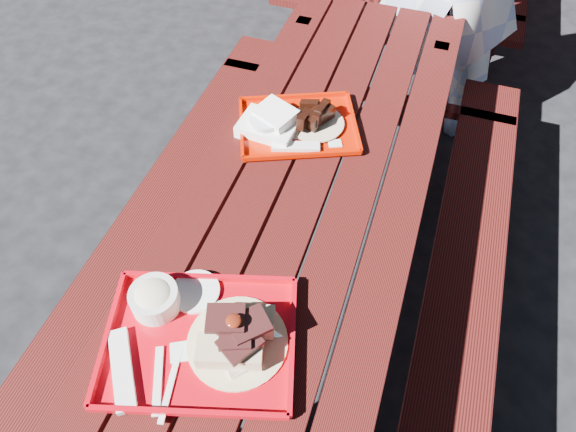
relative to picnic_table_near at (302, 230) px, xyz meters
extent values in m
plane|color=black|center=(0.00, 0.00, -0.56)|extent=(60.00, 60.00, 0.00)
cube|color=#48100D|center=(-0.30, 0.00, 0.17)|extent=(0.14, 2.40, 0.04)
cube|color=#48100D|center=(-0.15, 0.00, 0.17)|extent=(0.14, 2.40, 0.04)
cube|color=#48100D|center=(0.00, 0.00, 0.17)|extent=(0.14, 2.40, 0.04)
cube|color=#48100D|center=(0.15, 0.00, 0.17)|extent=(0.14, 2.40, 0.04)
cube|color=#48100D|center=(0.30, 0.00, 0.17)|extent=(0.14, 2.40, 0.04)
cube|color=#48100D|center=(-0.58, 0.00, -0.13)|extent=(0.25, 2.40, 0.04)
cube|color=#48100D|center=(-0.58, 0.84, -0.35)|extent=(0.06, 0.06, 0.42)
cube|color=#48100D|center=(0.58, 0.00, -0.13)|extent=(0.25, 2.40, 0.04)
cube|color=#48100D|center=(0.58, 0.84, -0.35)|extent=(0.06, 0.06, 0.42)
cube|color=#48100D|center=(-0.30, 0.96, -0.19)|extent=(0.06, 0.06, 0.75)
cube|color=#48100D|center=(0.30, 0.96, -0.19)|extent=(0.06, 0.06, 0.75)
cube|color=#48100D|center=(0.00, 0.96, -0.13)|extent=(1.40, 0.06, 0.04)
cube|color=#48100D|center=(-0.58, 1.96, -0.35)|extent=(0.06, 0.06, 0.42)
cube|color=#48100D|center=(0.58, 1.96, -0.35)|extent=(0.06, 0.06, 0.42)
cube|color=#48100D|center=(-0.30, 1.84, -0.19)|extent=(0.06, 0.06, 0.75)
cube|color=#48100D|center=(0.30, 1.84, -0.19)|extent=(0.06, 0.06, 0.75)
cube|color=#48100D|center=(0.00, 1.84, -0.13)|extent=(1.40, 0.06, 0.04)
cube|color=#BC0512|center=(-0.10, -0.56, 0.20)|extent=(0.55, 0.48, 0.01)
cube|color=#BC0512|center=(-0.15, -0.39, 0.21)|extent=(0.45, 0.14, 0.02)
cube|color=#BC0512|center=(-0.05, -0.73, 0.21)|extent=(0.45, 0.14, 0.02)
cube|color=#BC0512|center=(0.13, -0.49, 0.21)|extent=(0.11, 0.35, 0.02)
cube|color=#BC0512|center=(-0.32, -0.63, 0.21)|extent=(0.11, 0.35, 0.02)
cylinder|color=#CAB587|center=(-0.01, -0.53, 0.21)|extent=(0.26, 0.26, 0.01)
cube|color=tan|center=(-0.01, -0.58, 0.24)|extent=(0.17, 0.12, 0.05)
cube|color=tan|center=(-0.01, -0.49, 0.24)|extent=(0.17, 0.12, 0.05)
ellipsoid|color=#58180B|center=(-0.01, -0.53, 0.33)|extent=(0.04, 0.04, 0.02)
cylinder|color=silver|center=(-0.25, -0.50, 0.23)|extent=(0.13, 0.13, 0.06)
ellipsoid|color=beige|center=(-0.25, -0.50, 0.25)|extent=(0.11, 0.11, 0.05)
cylinder|color=white|center=(-0.17, -0.44, 0.21)|extent=(0.13, 0.13, 0.01)
cube|color=white|center=(-0.24, -0.69, 0.21)|extent=(0.16, 0.20, 0.02)
cube|color=white|center=(-0.15, -0.69, 0.21)|extent=(0.09, 0.16, 0.01)
cube|color=white|center=(-0.12, -0.69, 0.21)|extent=(0.05, 0.18, 0.01)
cube|color=white|center=(-0.13, -0.60, 0.20)|extent=(0.07, 0.07, 0.00)
cube|color=#B51400|center=(-0.11, 0.29, 0.20)|extent=(0.48, 0.44, 0.01)
cube|color=#B51400|center=(-0.17, 0.43, 0.21)|extent=(0.37, 0.17, 0.02)
cube|color=#B51400|center=(-0.05, 0.15, 0.21)|extent=(0.37, 0.17, 0.02)
cube|color=#B51400|center=(0.07, 0.37, 0.21)|extent=(0.13, 0.29, 0.02)
cube|color=#B51400|center=(-0.29, 0.21, 0.21)|extent=(0.13, 0.29, 0.02)
cube|color=silver|center=(-0.07, 0.30, 0.20)|extent=(0.18, 0.18, 0.01)
cylinder|color=#CFB390|center=(-0.05, 0.31, 0.21)|extent=(0.20, 0.20, 0.01)
cylinder|color=silver|center=(-0.21, 0.22, 0.23)|extent=(0.10, 0.10, 0.05)
cylinder|color=white|center=(-0.21, 0.22, 0.25)|extent=(0.10, 0.10, 0.01)
cube|color=white|center=(-0.08, 0.18, 0.21)|extent=(0.17, 0.09, 0.01)
cube|color=white|center=(0.04, 0.24, 0.20)|extent=(0.06, 0.05, 0.00)
cube|color=white|center=(-0.20, 0.24, 0.21)|extent=(0.21, 0.16, 0.04)
cube|color=white|center=(-0.18, 0.26, 0.25)|extent=(0.17, 0.15, 0.04)
camera|label=1|loc=(0.29, -1.02, 1.42)|focal=32.00mm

